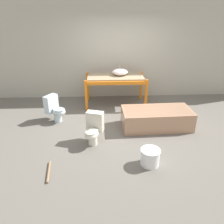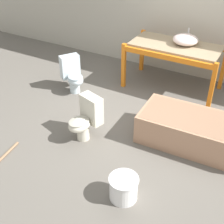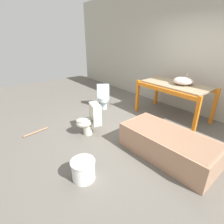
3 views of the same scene
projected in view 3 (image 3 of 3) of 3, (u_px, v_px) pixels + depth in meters
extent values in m
plane|color=#666059|center=(143.00, 134.00, 3.76)|extent=(12.00, 12.00, 0.00)
cube|color=#B2AD9E|center=(202.00, 51.00, 4.22)|extent=(10.80, 0.08, 3.20)
cube|color=orange|center=(137.00, 96.00, 4.74)|extent=(0.07, 0.07, 0.87)
cube|color=orange|center=(196.00, 116.00, 3.56)|extent=(0.07, 0.07, 0.87)
cube|color=orange|center=(157.00, 90.00, 5.22)|extent=(0.07, 0.07, 0.87)
cube|color=orange|center=(214.00, 107.00, 4.04)|extent=(0.07, 0.07, 0.87)
cube|color=orange|center=(165.00, 90.00, 4.01)|extent=(1.65, 0.06, 0.09)
cube|color=orange|center=(184.00, 84.00, 4.48)|extent=(1.65, 0.06, 0.09)
cube|color=#998466|center=(175.00, 85.00, 4.22)|extent=(1.58, 0.76, 0.04)
ellipsoid|color=silver|center=(183.00, 81.00, 4.13)|extent=(0.45, 0.45, 0.18)
cylinder|color=silver|center=(187.00, 75.00, 4.15)|extent=(0.02, 0.02, 0.08)
cube|color=tan|center=(167.00, 145.00, 3.01)|extent=(1.65, 0.82, 0.45)
cube|color=#977056|center=(168.00, 138.00, 2.96)|extent=(1.56, 0.74, 0.18)
cylinder|color=silver|center=(104.00, 105.00, 5.00)|extent=(0.19, 0.19, 0.20)
ellipsoid|color=silver|center=(104.00, 100.00, 4.87)|extent=(0.44, 0.42, 0.19)
ellipsoid|color=#9FAFB7|center=(104.00, 98.00, 4.85)|extent=(0.42, 0.40, 0.03)
cube|color=silver|center=(103.00, 92.00, 5.03)|extent=(0.34, 0.39, 0.44)
cylinder|color=silver|center=(88.00, 130.00, 3.73)|extent=(0.19, 0.19, 0.20)
ellipsoid|color=silver|center=(84.00, 123.00, 3.63)|extent=(0.37, 0.41, 0.19)
ellipsoid|color=#B3AF9F|center=(84.00, 120.00, 3.61)|extent=(0.35, 0.39, 0.03)
cube|color=silver|center=(95.00, 114.00, 3.65)|extent=(0.38, 0.27, 0.44)
cylinder|color=white|center=(83.00, 170.00, 2.54)|extent=(0.34, 0.34, 0.31)
cylinder|color=white|center=(83.00, 162.00, 2.48)|extent=(0.36, 0.36, 0.02)
cylinder|color=#8C6B4C|center=(36.00, 132.00, 3.80)|extent=(0.11, 0.55, 0.04)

